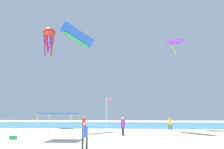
{
  "coord_description": "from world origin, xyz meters",
  "views": [
    {
      "loc": [
        1.31,
        -16.91,
        2.18
      ],
      "look_at": [
        -0.87,
        7.87,
        6.41
      ],
      "focal_mm": 36.81,
      "sensor_mm": 36.0,
      "label": 1
    }
  ],
  "objects_px": {
    "kite_octopus_red": "(49,34)",
    "kite_parafoil_blue": "(77,36)",
    "person_rightmost": "(123,125)",
    "banner_flag": "(107,112)",
    "cooler_box": "(13,137)",
    "kite_delta_purple": "(175,40)",
    "person_near_tent": "(84,123)",
    "person_leftmost": "(170,123)",
    "canopy_tent": "(59,114)",
    "person_central": "(85,134)"
  },
  "relations": [
    {
      "from": "person_near_tent",
      "to": "cooler_box",
      "type": "height_order",
      "value": "person_near_tent"
    },
    {
      "from": "canopy_tent",
      "to": "person_central",
      "type": "xyz_separation_m",
      "value": [
        3.19,
        -4.77,
        -1.15
      ]
    },
    {
      "from": "person_central",
      "to": "kite_delta_purple",
      "type": "height_order",
      "value": "kite_delta_purple"
    },
    {
      "from": "person_rightmost",
      "to": "banner_flag",
      "type": "distance_m",
      "value": 2.22
    },
    {
      "from": "kite_octopus_red",
      "to": "person_central",
      "type": "bearing_deg",
      "value": 49.37
    },
    {
      "from": "cooler_box",
      "to": "kite_parafoil_blue",
      "type": "height_order",
      "value": "kite_parafoil_blue"
    },
    {
      "from": "person_central",
      "to": "banner_flag",
      "type": "xyz_separation_m",
      "value": [
        0.29,
        9.8,
        1.33
      ]
    },
    {
      "from": "cooler_box",
      "to": "kite_delta_purple",
      "type": "relative_size",
      "value": 0.18
    },
    {
      "from": "person_central",
      "to": "person_rightmost",
      "type": "relative_size",
      "value": 0.89
    },
    {
      "from": "canopy_tent",
      "to": "kite_delta_purple",
      "type": "xyz_separation_m",
      "value": [
        12.66,
        14.51,
        10.91
      ]
    },
    {
      "from": "kite_parafoil_blue",
      "to": "cooler_box",
      "type": "bearing_deg",
      "value": -151.0
    },
    {
      "from": "person_near_tent",
      "to": "person_leftmost",
      "type": "xyz_separation_m",
      "value": [
        10.34,
        5.2,
        -0.12
      ]
    },
    {
      "from": "person_central",
      "to": "cooler_box",
      "type": "xyz_separation_m",
      "value": [
        -7.21,
        4.99,
        -0.77
      ]
    },
    {
      "from": "person_near_tent",
      "to": "person_leftmost",
      "type": "bearing_deg",
      "value": -108.89
    },
    {
      "from": "person_leftmost",
      "to": "person_central",
      "type": "xyz_separation_m",
      "value": [
        -7.81,
        -16.85,
        -0.01
      ]
    },
    {
      "from": "canopy_tent",
      "to": "person_near_tent",
      "type": "xyz_separation_m",
      "value": [
        0.67,
        6.88,
        -1.02
      ]
    },
    {
      "from": "banner_flag",
      "to": "kite_delta_purple",
      "type": "height_order",
      "value": "kite_delta_purple"
    },
    {
      "from": "person_rightmost",
      "to": "banner_flag",
      "type": "bearing_deg",
      "value": -139.08
    },
    {
      "from": "canopy_tent",
      "to": "kite_parafoil_blue",
      "type": "bearing_deg",
      "value": 96.38
    },
    {
      "from": "cooler_box",
      "to": "person_rightmost",
      "type": "bearing_deg",
      "value": 23.81
    },
    {
      "from": "banner_flag",
      "to": "kite_delta_purple",
      "type": "relative_size",
      "value": 1.22
    },
    {
      "from": "kite_delta_purple",
      "to": "kite_octopus_red",
      "type": "bearing_deg",
      "value": -105.77
    },
    {
      "from": "canopy_tent",
      "to": "cooler_box",
      "type": "relative_size",
      "value": 4.82
    },
    {
      "from": "kite_octopus_red",
      "to": "person_rightmost",
      "type": "bearing_deg",
      "value": 67.31
    },
    {
      "from": "person_near_tent",
      "to": "kite_parafoil_blue",
      "type": "distance_m",
      "value": 11.92
    },
    {
      "from": "kite_parafoil_blue",
      "to": "kite_delta_purple",
      "type": "height_order",
      "value": "kite_parafoil_blue"
    },
    {
      "from": "canopy_tent",
      "to": "person_central",
      "type": "bearing_deg",
      "value": -56.19
    },
    {
      "from": "banner_flag",
      "to": "kite_octopus_red",
      "type": "relative_size",
      "value": 0.74
    },
    {
      "from": "canopy_tent",
      "to": "person_near_tent",
      "type": "relative_size",
      "value": 1.5
    },
    {
      "from": "person_leftmost",
      "to": "canopy_tent",
      "type": "bearing_deg",
      "value": 45.4
    },
    {
      "from": "person_central",
      "to": "banner_flag",
      "type": "height_order",
      "value": "banner_flag"
    },
    {
      "from": "person_rightmost",
      "to": "kite_parafoil_blue",
      "type": "xyz_separation_m",
      "value": [
        -6.29,
        5.6,
        11.42
      ]
    },
    {
      "from": "canopy_tent",
      "to": "person_rightmost",
      "type": "relative_size",
      "value": 1.52
    },
    {
      "from": "banner_flag",
      "to": "person_leftmost",
      "type": "bearing_deg",
      "value": 43.16
    },
    {
      "from": "canopy_tent",
      "to": "person_near_tent",
      "type": "height_order",
      "value": "canopy_tent"
    },
    {
      "from": "person_near_tent",
      "to": "banner_flag",
      "type": "distance_m",
      "value": 3.58
    },
    {
      "from": "cooler_box",
      "to": "person_near_tent",
      "type": "bearing_deg",
      "value": 54.92
    },
    {
      "from": "person_near_tent",
      "to": "kite_octopus_red",
      "type": "bearing_deg",
      "value": -6.83
    },
    {
      "from": "person_central",
      "to": "banner_flag",
      "type": "relative_size",
      "value": 0.43
    },
    {
      "from": "person_rightmost",
      "to": "kite_octopus_red",
      "type": "height_order",
      "value": "kite_octopus_red"
    },
    {
      "from": "person_leftmost",
      "to": "person_rightmost",
      "type": "bearing_deg",
      "value": 51.0
    },
    {
      "from": "person_leftmost",
      "to": "kite_parafoil_blue",
      "type": "bearing_deg",
      "value": 8.04
    },
    {
      "from": "person_leftmost",
      "to": "person_near_tent",
      "type": "bearing_deg",
      "value": 24.42
    },
    {
      "from": "person_near_tent",
      "to": "kite_parafoil_blue",
      "type": "relative_size",
      "value": 0.45
    },
    {
      "from": "kite_octopus_red",
      "to": "kite_parafoil_blue",
      "type": "distance_m",
      "value": 11.04
    },
    {
      "from": "canopy_tent",
      "to": "banner_flag",
      "type": "height_order",
      "value": "banner_flag"
    },
    {
      "from": "kite_delta_purple",
      "to": "kite_parafoil_blue",
      "type": "bearing_deg",
      "value": -78.23
    },
    {
      "from": "banner_flag",
      "to": "kite_delta_purple",
      "type": "xyz_separation_m",
      "value": [
        9.18,
        9.49,
        10.72
      ]
    },
    {
      "from": "kite_delta_purple",
      "to": "canopy_tent",
      "type": "bearing_deg",
      "value": -47.95
    },
    {
      "from": "person_leftmost",
      "to": "cooler_box",
      "type": "height_order",
      "value": "person_leftmost"
    }
  ]
}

